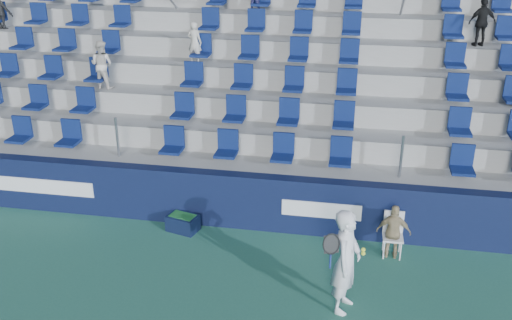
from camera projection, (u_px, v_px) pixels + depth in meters
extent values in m
cube|color=#0F1738|center=(250.00, 201.00, 11.84)|extent=(24.00, 0.30, 1.20)
cube|color=white|center=(25.00, 185.00, 12.51)|extent=(3.20, 0.02, 0.34)
cube|color=white|center=(321.00, 210.00, 11.44)|extent=(1.60, 0.02, 0.34)
cube|color=#9A9A95|center=(255.00, 189.00, 12.36)|extent=(24.00, 0.85, 1.20)
cube|color=#9A9A95|center=(261.00, 163.00, 13.03)|extent=(24.00, 0.85, 1.70)
cube|color=#9A9A95|center=(267.00, 140.00, 13.70)|extent=(24.00, 0.85, 2.20)
cube|color=#9A9A95|center=(273.00, 118.00, 14.37)|extent=(24.00, 0.85, 2.70)
cube|color=#9A9A95|center=(278.00, 99.00, 15.04)|extent=(24.00, 0.85, 3.20)
cube|color=#9A9A95|center=(282.00, 81.00, 15.70)|extent=(24.00, 0.85, 3.70)
cube|color=#9A9A95|center=(287.00, 65.00, 16.37)|extent=(24.00, 0.85, 4.20)
cube|color=#9A9A95|center=(290.00, 50.00, 17.04)|extent=(24.00, 0.85, 4.70)
cube|color=#9A9A95|center=(294.00, 36.00, 17.71)|extent=(24.00, 0.85, 5.20)
cube|color=#9A9A95|center=(297.00, 16.00, 18.12)|extent=(24.00, 0.50, 6.20)
cube|color=#0D1C4E|center=(255.00, 149.00, 11.98)|extent=(16.05, 0.50, 0.70)
cube|color=#0D1C4E|center=(261.00, 113.00, 12.55)|extent=(16.05, 0.50, 0.70)
cube|color=#0D1C4E|center=(268.00, 81.00, 13.12)|extent=(16.05, 0.50, 0.70)
cube|color=#0D1C4E|center=(274.00, 52.00, 13.69)|extent=(16.05, 0.50, 0.70)
cube|color=#0D1C4E|center=(279.00, 24.00, 14.26)|extent=(16.05, 0.50, 0.70)
imported|color=beige|center=(102.00, 65.00, 13.65)|extent=(0.61, 0.51, 1.15)
imported|color=beige|center=(195.00, 43.00, 13.91)|extent=(0.41, 0.30, 1.01)
imported|color=black|center=(482.00, 22.00, 13.34)|extent=(0.71, 0.45, 1.12)
imported|color=black|center=(1.00, 9.00, 15.39)|extent=(0.74, 0.51, 1.06)
imported|color=white|center=(346.00, 261.00, 9.23)|extent=(0.59, 0.76, 1.83)
cylinder|color=navy|center=(330.00, 260.00, 8.98)|extent=(0.03, 0.03, 0.28)
torus|color=black|center=(331.00, 244.00, 8.86)|extent=(0.30, 0.17, 0.28)
plane|color=#262626|center=(331.00, 244.00, 8.86)|extent=(0.30, 0.16, 0.29)
sphere|color=#D8E836|center=(363.00, 253.00, 8.89)|extent=(0.07, 0.07, 0.07)
sphere|color=#D8E836|center=(363.00, 250.00, 8.93)|extent=(0.07, 0.07, 0.07)
cube|color=white|center=(393.00, 237.00, 10.90)|extent=(0.39, 0.39, 0.04)
cube|color=white|center=(394.00, 222.00, 10.97)|extent=(0.39, 0.05, 0.48)
cylinder|color=white|center=(384.00, 250.00, 10.87)|extent=(0.03, 0.03, 0.38)
cylinder|color=white|center=(400.00, 252.00, 10.82)|extent=(0.03, 0.03, 0.38)
cylinder|color=white|center=(383.00, 242.00, 11.15)|extent=(0.03, 0.03, 0.38)
cylinder|color=white|center=(400.00, 243.00, 11.10)|extent=(0.03, 0.03, 0.38)
imported|color=tan|center=(394.00, 232.00, 10.80)|extent=(0.66, 0.31, 1.10)
cube|color=#0D1633|center=(183.00, 223.00, 11.87)|extent=(0.71, 0.56, 0.34)
cube|color=#1E662D|center=(183.00, 220.00, 11.84)|extent=(0.57, 0.42, 0.20)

